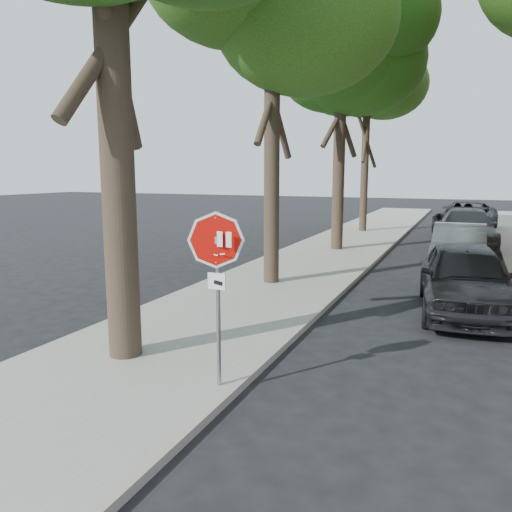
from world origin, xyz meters
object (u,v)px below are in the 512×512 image
at_px(tree_mid_a, 273,10).
at_px(car_b, 459,248).
at_px(tree_mid_b, 342,51).
at_px(car_a, 465,278).
at_px(stop_sign, 217,266).
at_px(car_d, 466,217).
at_px(car_c, 466,229).
at_px(tree_far, 367,97).

height_order(tree_mid_a, car_b, tree_mid_a).
xyz_separation_m(tree_mid_b, car_a, (5.02, -7.98, -7.17)).
height_order(stop_sign, car_d, stop_sign).
relative_size(car_a, car_c, 0.83).
height_order(tree_far, car_c, tree_far).
height_order(stop_sign, car_b, stop_sign).
relative_size(tree_mid_b, car_a, 2.15).
relative_size(tree_mid_b, car_c, 1.78).
relative_size(tree_mid_a, tree_far, 1.06).
xyz_separation_m(tree_mid_a, car_d, (5.11, 16.29, -6.76)).
relative_size(stop_sign, car_a, 0.54).
bearing_deg(tree_far, car_a, -70.43).
xyz_separation_m(tree_mid_b, car_b, (4.78, -2.52, -7.22)).
distance_m(stop_sign, car_c, 17.53).
bearing_deg(car_a, car_d, 84.51).
xyz_separation_m(car_a, car_b, (-0.24, 5.46, -0.05)).
relative_size(tree_mid_a, car_a, 2.04).
relative_size(car_b, car_d, 0.77).
xyz_separation_m(tree_mid_a, tree_mid_b, (0.20, 7.01, 0.39)).
distance_m(car_c, car_d, 6.25).
bearing_deg(car_a, stop_sign, -124.02).
bearing_deg(tree_mid_b, tree_far, 92.44).
height_order(car_c, car_d, car_d).
bearing_deg(tree_mid_a, car_d, 72.58).
bearing_deg(tree_far, car_d, 23.79).
relative_size(car_a, car_b, 1.02).
bearing_deg(car_a, car_c, 84.44).
distance_m(stop_sign, tree_mid_a, 9.31).
bearing_deg(car_d, stop_sign, -90.78).
xyz_separation_m(car_b, car_d, (0.13, 11.81, 0.07)).
height_order(car_b, car_c, car_c).
height_order(car_a, car_c, car_c).
relative_size(tree_mid_a, car_b, 2.09).
bearing_deg(car_d, car_a, -82.66).
distance_m(tree_mid_b, tree_far, 7.04).
bearing_deg(tree_mid_a, car_c, 62.79).
distance_m(tree_mid_a, car_d, 18.36).
distance_m(tree_mid_b, car_d, 12.71).
height_order(stop_sign, tree_mid_a, tree_mid_a).
relative_size(stop_sign, tree_mid_b, 0.25).
bearing_deg(stop_sign, car_a, 61.84).
bearing_deg(car_c, tree_mid_b, -151.46).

